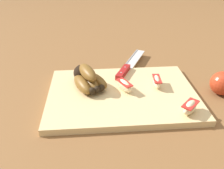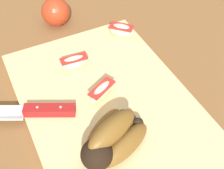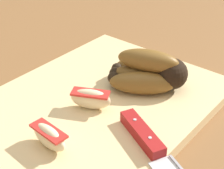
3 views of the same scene
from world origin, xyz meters
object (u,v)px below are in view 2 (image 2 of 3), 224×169
at_px(apple_wedge_near, 121,30).
at_px(apple_wedge_far, 102,91).
at_px(whole_apple, 56,12).
at_px(apple_wedge_middle, 74,62).
at_px(banana_bunch, 111,139).
at_px(chefs_knife, 25,111).

distance_m(apple_wedge_near, apple_wedge_far, 0.21).
bearing_deg(whole_apple, apple_wedge_middle, -7.92).
distance_m(banana_bunch, whole_apple, 0.43).
relative_size(chefs_knife, apple_wedge_far, 3.80).
bearing_deg(whole_apple, chefs_knife, -30.13).
relative_size(apple_wedge_near, whole_apple, 0.71).
distance_m(apple_wedge_middle, whole_apple, 0.21).
distance_m(chefs_knife, apple_wedge_middle, 0.15).
distance_m(apple_wedge_middle, apple_wedge_far, 0.11).
bearing_deg(apple_wedge_near, apple_wedge_middle, -69.24).
height_order(chefs_knife, apple_wedge_middle, apple_wedge_middle).
relative_size(chefs_knife, apple_wedge_middle, 4.02).
distance_m(chefs_knife, whole_apple, 0.32).
distance_m(apple_wedge_far, whole_apple, 0.31).
bearing_deg(whole_apple, apple_wedge_near, 38.64).
relative_size(chefs_knife, whole_apple, 3.01).
relative_size(apple_wedge_middle, whole_apple, 0.75).
relative_size(banana_bunch, apple_wedge_middle, 2.14).
bearing_deg(chefs_knife, apple_wedge_far, 78.96).
relative_size(banana_bunch, chefs_knife, 0.53).
height_order(apple_wedge_near, whole_apple, whole_apple).
bearing_deg(apple_wedge_far, apple_wedge_near, 141.77).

